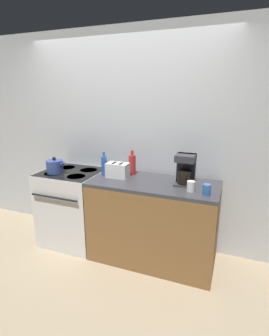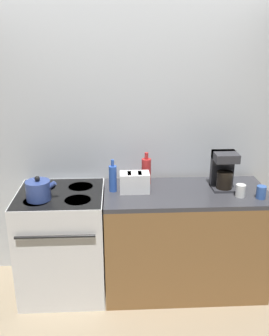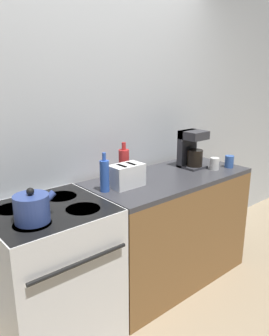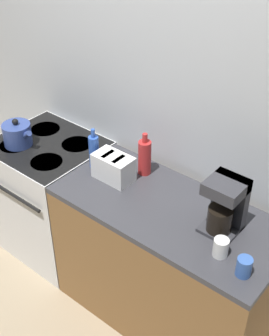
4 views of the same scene
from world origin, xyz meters
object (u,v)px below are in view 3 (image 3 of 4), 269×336
(cup_blue, at_px, (229,162))
(coffee_maker, at_px, (191,149))
(bottle_blue, at_px, (105,175))
(toaster, at_px, (127,176))
(cup_white, at_px, (215,164))
(stove, at_px, (53,274))
(bottle_red, at_px, (124,163))
(kettle, at_px, (32,208))

(cup_blue, bearing_deg, coffee_maker, 137.76)
(bottle_blue, bearing_deg, toaster, -5.99)
(cup_white, xyz_separation_m, cup_blue, (0.15, -0.04, 0.00))
(stove, height_order, coffee_maker, coffee_maker)
(bottle_red, bearing_deg, cup_blue, -21.79)
(kettle, bearing_deg, coffee_maker, 5.95)
(coffee_maker, relative_size, cup_white, 3.15)
(toaster, height_order, cup_blue, toaster)
(toaster, bearing_deg, coffee_maker, 2.79)
(stove, height_order, bottle_blue, bottle_blue)
(cup_white, relative_size, cup_blue, 0.98)
(stove, height_order, toaster, toaster)
(cup_white, bearing_deg, toaster, 170.19)
(toaster, xyz_separation_m, coffee_maker, (0.76, 0.04, 0.08))
(toaster, xyz_separation_m, cup_blue, (1.01, -0.19, -0.03))
(toaster, bearing_deg, cup_blue, -10.69)
(bottle_blue, bearing_deg, coffee_maker, 1.09)
(stove, xyz_separation_m, toaster, (0.62, 0.01, 0.54))
(stove, bearing_deg, cup_blue, -6.44)
(toaster, distance_m, cup_white, 0.86)
(stove, xyz_separation_m, kettle, (-0.14, -0.12, 0.54))
(kettle, distance_m, toaster, 0.78)
(toaster, distance_m, bottle_red, 0.20)
(bottle_red, bearing_deg, coffee_maker, -11.48)
(kettle, relative_size, toaster, 0.99)
(stove, height_order, cup_white, cup_white)
(stove, bearing_deg, bottle_red, 13.32)
(toaster, distance_m, bottle_blue, 0.18)
(cup_white, bearing_deg, coffee_maker, 117.43)
(toaster, relative_size, coffee_maker, 0.76)
(toaster, xyz_separation_m, bottle_blue, (-0.18, 0.02, 0.03))
(kettle, relative_size, bottle_blue, 0.89)
(kettle, relative_size, cup_white, 2.38)
(toaster, relative_size, bottle_blue, 0.89)
(stove, relative_size, cup_blue, 8.93)
(coffee_maker, xyz_separation_m, bottle_red, (-0.65, 0.13, -0.05))
(bottle_red, relative_size, cup_white, 2.78)
(stove, bearing_deg, kettle, -141.25)
(kettle, distance_m, coffee_maker, 1.54)
(bottle_blue, bearing_deg, bottle_red, 27.10)
(cup_white, bearing_deg, bottle_red, 156.95)
(kettle, height_order, coffee_maker, coffee_maker)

